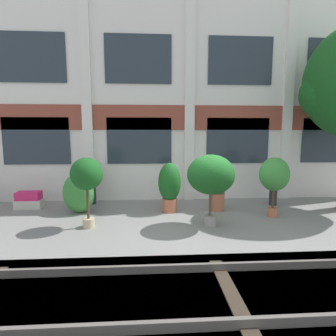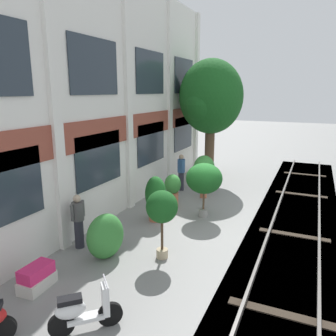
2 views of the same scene
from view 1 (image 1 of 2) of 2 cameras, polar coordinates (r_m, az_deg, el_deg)
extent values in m
plane|color=gray|center=(7.45, 7.63, -12.31)|extent=(80.00, 80.00, 0.00)
cube|color=silver|center=(10.30, 4.51, 17.08)|extent=(14.85, 0.50, 8.46)
cube|color=brown|center=(9.91, 4.66, 10.87)|extent=(14.85, 0.06, 0.90)
cube|color=silver|center=(10.17, -17.41, 16.89)|extent=(0.36, 0.16, 8.46)
cube|color=silver|center=(10.00, 4.76, 17.37)|extent=(0.36, 0.16, 8.46)
cube|color=silver|center=(11.14, 24.80, 15.70)|extent=(0.36, 0.16, 8.46)
cube|color=#28333D|center=(10.64, -26.73, 5.28)|extent=(2.38, 0.04, 1.70)
cube|color=#28333D|center=(9.80, -6.25, 5.91)|extent=(2.38, 0.04, 1.70)
cube|color=#28333D|center=(10.31, 14.93, 5.78)|extent=(2.38, 0.04, 1.70)
cube|color=#28333D|center=(12.01, 32.06, 5.10)|extent=(2.38, 0.04, 1.70)
cube|color=#28333D|center=(10.96, -27.69, 20.59)|extent=(2.38, 0.04, 1.70)
cube|color=#28333D|center=(10.14, -6.51, 22.52)|extent=(2.38, 0.04, 1.70)
cube|color=#28333D|center=(10.64, 15.50, 21.59)|extent=(2.38, 0.04, 1.70)
cube|color=#423F3A|center=(4.81, 15.53, -26.34)|extent=(22.85, 2.80, 0.28)
cube|color=#605B56|center=(4.14, 19.34, -29.13)|extent=(22.85, 0.07, 0.15)
cube|color=#605B56|center=(5.29, 12.93, -20.21)|extent=(22.85, 0.07, 0.15)
cube|color=#382D23|center=(4.69, 13.61, -25.04)|extent=(0.24, 2.10, 0.03)
sphere|color=#19561E|center=(10.20, 31.35, 13.64)|extent=(1.69, 1.69, 1.69)
cube|color=beige|center=(10.16, -27.96, -6.90)|extent=(0.88, 0.54, 0.29)
cube|color=#DB2866|center=(10.09, -28.06, -5.35)|extent=(0.76, 0.43, 0.28)
cylinder|color=tan|center=(7.54, -16.88, -11.34)|extent=(0.31, 0.31, 0.25)
cylinder|color=#4C3826|center=(7.36, -17.07, -6.58)|extent=(0.07, 0.07, 1.04)
ellipsoid|color=#19561E|center=(7.23, -17.29, -1.22)|extent=(0.85, 0.85, 0.87)
cylinder|color=#B76647|center=(8.71, 21.75, -8.92)|extent=(0.29, 0.29, 0.27)
cylinder|color=#4C3826|center=(8.57, 21.93, -5.37)|extent=(0.07, 0.07, 0.84)
ellipsoid|color=#388438|center=(8.46, 22.13, -1.25)|extent=(0.88, 0.88, 1.01)
cylinder|color=#B76647|center=(8.87, 10.72, -7.21)|extent=(0.45, 0.45, 0.57)
ellipsoid|color=#388438|center=(8.73, 10.82, -3.33)|extent=(0.64, 0.64, 0.77)
cylinder|color=#B76647|center=(8.60, 0.34, -8.01)|extent=(0.48, 0.48, 0.43)
ellipsoid|color=#19561E|center=(8.42, 0.34, -3.10)|extent=(0.73, 0.73, 1.25)
sphere|color=yellow|center=(8.36, 0.35, -0.36)|extent=(0.40, 0.40, 0.40)
cylinder|color=gray|center=(7.43, 9.10, -11.24)|extent=(0.33, 0.33, 0.29)
cylinder|color=brown|center=(7.26, 9.20, -6.69)|extent=(0.07, 0.07, 0.93)
ellipsoid|color=#19561E|center=(7.12, 9.31, -1.40)|extent=(1.28, 1.28, 1.07)
cylinder|color=#282833|center=(9.85, -16.15, -5.08)|extent=(0.26, 0.26, 0.84)
cylinder|color=#4C4C4C|center=(9.72, -16.29, -1.15)|extent=(0.34, 0.34, 0.53)
sphere|color=tan|center=(9.68, -16.37, 1.04)|extent=(0.22, 0.22, 0.22)
cylinder|color=#4C4C4C|center=(9.78, -17.53, -0.99)|extent=(0.09, 0.09, 0.47)
cylinder|color=#4C4C4C|center=(9.66, -15.05, -1.00)|extent=(0.09, 0.09, 0.47)
cylinder|color=#282833|center=(10.01, 21.91, -5.15)|extent=(0.26, 0.26, 0.83)
cylinder|color=#33598C|center=(9.89, 22.11, -1.09)|extent=(0.34, 0.34, 0.60)
sphere|color=tan|center=(9.84, 22.23, 1.27)|extent=(0.22, 0.22, 0.22)
cylinder|color=#33598C|center=(9.70, 21.42, -1.04)|extent=(0.09, 0.09, 0.54)
cylinder|color=#33598C|center=(10.07, 22.80, -0.81)|extent=(0.09, 0.09, 0.54)
ellipsoid|color=#388438|center=(8.85, -18.93, -5.23)|extent=(1.27, 1.05, 1.25)
camera|label=2|loc=(9.88, -74.15, 13.26)|focal=35.00mm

